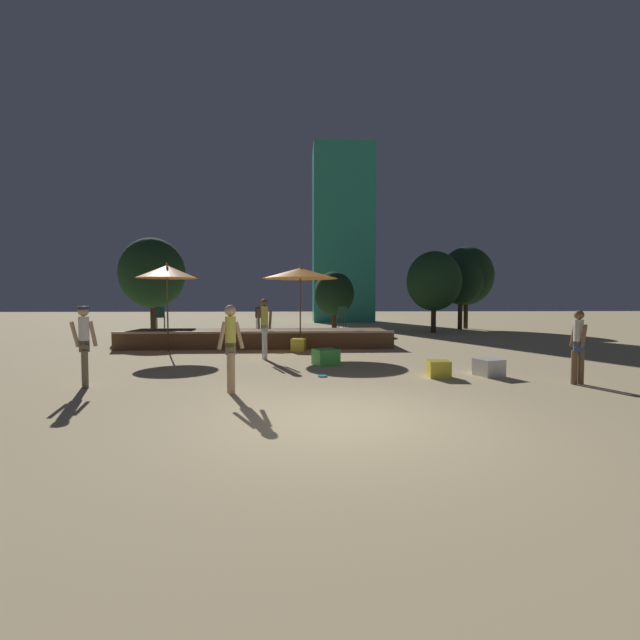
# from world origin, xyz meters

# --- Properties ---
(ground_plane) EXTENTS (120.00, 120.00, 0.00)m
(ground_plane) POSITION_xyz_m (0.00, 0.00, 0.00)
(ground_plane) COLOR #D1B784
(wooden_deck) EXTENTS (10.49, 3.03, 0.69)m
(wooden_deck) POSITION_xyz_m (-2.29, 10.93, 0.31)
(wooden_deck) COLOR brown
(wooden_deck) RESTS_ON ground
(patio_umbrella_0) EXTENTS (2.14, 2.14, 3.18)m
(patio_umbrella_0) POSITION_xyz_m (-5.37, 9.00, 2.87)
(patio_umbrella_0) COLOR brown
(patio_umbrella_0) RESTS_ON ground
(patio_umbrella_1) EXTENTS (2.77, 2.77, 3.11)m
(patio_umbrella_1) POSITION_xyz_m (-0.61, 9.20, 2.84)
(patio_umbrella_1) COLOR brown
(patio_umbrella_1) RESTS_ON ground
(cube_seat_0) EXTENTS (0.81, 0.81, 0.46)m
(cube_seat_0) POSITION_xyz_m (0.10, 5.58, 0.23)
(cube_seat_0) COLOR #4CC651
(cube_seat_0) RESTS_ON ground
(cube_seat_1) EXTENTS (0.70, 0.70, 0.42)m
(cube_seat_1) POSITION_xyz_m (4.00, 3.66, 0.21)
(cube_seat_1) COLOR white
(cube_seat_1) RESTS_ON ground
(cube_seat_2) EXTENTS (0.56, 0.56, 0.47)m
(cube_seat_2) POSITION_xyz_m (-0.68, 8.75, 0.24)
(cube_seat_2) COLOR yellow
(cube_seat_2) RESTS_ON ground
(cube_seat_3) EXTENTS (0.54, 0.54, 0.40)m
(cube_seat_3) POSITION_xyz_m (2.71, 3.54, 0.20)
(cube_seat_3) COLOR yellow
(cube_seat_3) RESTS_ON ground
(person_0) EXTENTS (0.29, 0.50, 1.64)m
(person_0) POSITION_xyz_m (5.49, 2.52, 0.88)
(person_0) COLOR brown
(person_0) RESTS_ON ground
(person_1) EXTENTS (0.50, 0.31, 1.74)m
(person_1) POSITION_xyz_m (-5.24, 2.74, 0.99)
(person_1) COLOR tan
(person_1) RESTS_ON ground
(person_2) EXTENTS (0.54, 0.29, 1.77)m
(person_2) POSITION_xyz_m (-2.04, 2.03, 0.97)
(person_2) COLOR tan
(person_2) RESTS_ON ground
(person_3) EXTENTS (0.48, 0.31, 1.90)m
(person_3) POSITION_xyz_m (-1.74, 6.84, 1.07)
(person_3) COLOR white
(person_3) RESTS_ON ground
(bistro_chair_0) EXTENTS (0.43, 0.43, 0.90)m
(bistro_chair_0) POSITION_xyz_m (-2.23, 10.90, 1.24)
(bistro_chair_0) COLOR #2D3338
(bistro_chair_0) RESTS_ON wooden_deck
(bistro_chair_1) EXTENTS (0.42, 0.42, 0.90)m
(bistro_chair_1) POSITION_xyz_m (-6.36, 11.30, 1.24)
(bistro_chair_1) COLOR #1E4C47
(bistro_chair_1) RESTS_ON wooden_deck
(bistro_chair_2) EXTENTS (0.41, 0.41, 0.90)m
(bistro_chair_2) POSITION_xyz_m (1.11, 10.96, 1.24)
(bistro_chair_2) COLOR #1E4C47
(bistro_chair_2) RESTS_ON wooden_deck
(frisbee_disc) EXTENTS (0.23, 0.23, 0.03)m
(frisbee_disc) POSITION_xyz_m (-0.10, 3.73, 0.02)
(frisbee_disc) COLOR #33B2D8
(frisbee_disc) RESTS_ON ground
(background_tree_0) EXTENTS (3.38, 3.38, 5.14)m
(background_tree_0) POSITION_xyz_m (-8.43, 16.65, 3.27)
(background_tree_0) COLOR #3D2B1C
(background_tree_0) RESTS_ON ground
(background_tree_1) EXTENTS (3.38, 3.38, 5.25)m
(background_tree_1) POSITION_xyz_m (10.13, 20.48, 3.39)
(background_tree_1) COLOR #3D2B1C
(background_tree_1) RESTS_ON ground
(background_tree_2) EXTENTS (2.38, 2.38, 3.55)m
(background_tree_2) POSITION_xyz_m (1.47, 18.96, 2.23)
(background_tree_2) COLOR #3D2B1C
(background_tree_2) RESTS_ON ground
(background_tree_3) EXTENTS (3.04, 3.04, 4.59)m
(background_tree_3) POSITION_xyz_m (6.95, 17.18, 2.91)
(background_tree_3) COLOR #3D2B1C
(background_tree_3) RESTS_ON ground
(background_tree_4) EXTENTS (2.81, 2.81, 4.65)m
(background_tree_4) POSITION_xyz_m (9.48, 19.77, 3.09)
(background_tree_4) COLOR #3D2B1C
(background_tree_4) RESTS_ON ground
(distant_building) EXTENTS (5.01, 3.94, 14.60)m
(distant_building) POSITION_xyz_m (3.09, 29.84, 7.30)
(distant_building) COLOR teal
(distant_building) RESTS_ON ground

